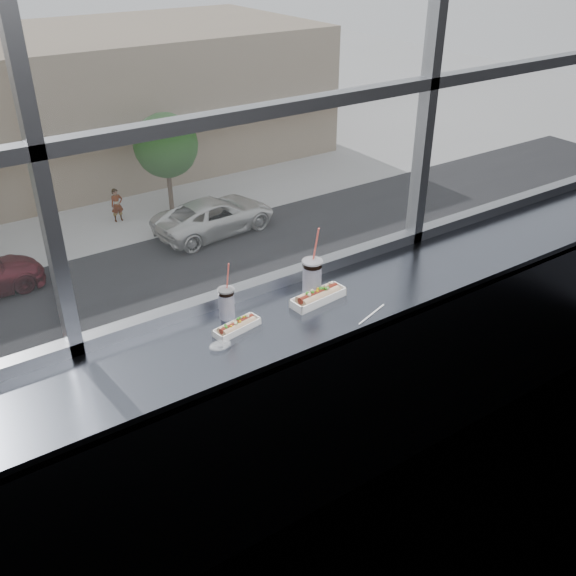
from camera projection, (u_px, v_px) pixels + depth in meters
wall_back_lower at (271, 373)px, 3.55m from camera, size 6.00×0.00×6.00m
window_glass at (263, 38)px, 2.69m from camera, size 6.00×0.00×6.00m
window_mullions at (265, 38)px, 2.67m from camera, size 6.00×0.08×2.40m
counter at (300, 316)px, 3.09m from camera, size 6.00×0.55×0.06m
counter_fascia at (329, 428)px, 3.17m from camera, size 6.00×0.04×1.04m
hotdog_tray_left at (237, 326)px, 2.92m from camera, size 0.24×0.11×0.06m
hotdog_tray_right at (318, 296)px, 3.14m from camera, size 0.30×0.12×0.07m
soda_cup_left at (227, 302)px, 2.98m from camera, size 0.08×0.08×0.29m
soda_cup_right at (312, 276)px, 3.15m from camera, size 0.10×0.10×0.38m
loose_straw at (372, 314)px, 3.04m from camera, size 0.21×0.07×0.01m
wrapper at (220, 345)px, 2.81m from camera, size 0.10×0.07×0.02m
car_near_e at (315, 277)px, 26.22m from camera, size 2.73×5.95×1.94m
car_far_c at (215, 210)px, 31.72m from camera, size 3.55×7.18×2.31m
car_near_d at (153, 331)px, 22.79m from camera, size 2.53×5.74×1.89m
pedestrian_d at (117, 202)px, 32.99m from camera, size 0.94×0.70×2.11m
tree_right at (166, 146)px, 33.16m from camera, size 3.35×3.35×5.24m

